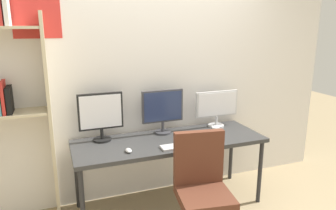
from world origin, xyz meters
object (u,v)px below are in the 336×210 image
object	(u,v)px
keyboard_main	(178,146)
coffee_mug	(216,131)
office_chair	(202,201)
computer_mouse	(129,150)
monitor_left	(101,115)
monitor_center	(163,109)
monitor_right	(217,106)
desk	(170,144)

from	to	relation	value
keyboard_main	coffee_mug	distance (m)	0.53
office_chair	computer_mouse	bearing A→B (deg)	137.34
monitor_left	monitor_center	bearing A→B (deg)	-0.00
monitor_right	desk	bearing A→B (deg)	-161.93
monitor_left	coffee_mug	size ratio (longest dim) A/B	4.61
office_chair	computer_mouse	world-z (taller)	office_chair
desk	monitor_center	bearing A→B (deg)	90.00
desk	computer_mouse	bearing A→B (deg)	-159.33
monitor_left	keyboard_main	xyz separation A→B (m)	(0.65, -0.44, -0.26)
monitor_right	monitor_left	bearing A→B (deg)	180.00
desk	keyboard_main	bearing A→B (deg)	-90.00
desk	monitor_left	bearing A→B (deg)	161.93
computer_mouse	coffee_mug	size ratio (longest dim) A/B	0.91
computer_mouse	monitor_right	bearing A→B (deg)	19.17
monitor_left	monitor_center	world-z (taller)	monitor_left
monitor_center	monitor_left	bearing A→B (deg)	180.00
monitor_center	computer_mouse	world-z (taller)	monitor_center
monitor_left	monitor_right	world-z (taller)	monitor_left
office_chair	computer_mouse	distance (m)	0.79
desk	office_chair	distance (m)	0.72
desk	coffee_mug	world-z (taller)	coffee_mug
desk	computer_mouse	world-z (taller)	computer_mouse
monitor_center	office_chair	bearing A→B (deg)	-86.71
office_chair	keyboard_main	size ratio (longest dim) A/B	2.95
monitor_center	keyboard_main	xyz separation A→B (m)	(0.00, -0.44, -0.25)
monitor_right	keyboard_main	distance (m)	0.82
office_chair	monitor_right	world-z (taller)	monitor_right
monitor_center	monitor_right	xyz separation A→B (m)	(0.65, -0.00, -0.03)
computer_mouse	keyboard_main	bearing A→B (deg)	-6.31
monitor_center	coffee_mug	world-z (taller)	monitor_center
monitor_left	monitor_center	size ratio (longest dim) A/B	1.04
desk	keyboard_main	world-z (taller)	keyboard_main
monitor_center	computer_mouse	bearing A→B (deg)	-140.40
office_chair	monitor_left	distance (m)	1.27
coffee_mug	monitor_right	bearing A→B (deg)	60.50
monitor_left	keyboard_main	size ratio (longest dim) A/B	1.46
monitor_right	computer_mouse	world-z (taller)	monitor_right
desk	computer_mouse	xyz separation A→B (m)	(-0.47, -0.18, 0.07)
desk	monitor_left	xyz separation A→B (m)	(-0.65, 0.21, 0.33)
office_chair	monitor_right	distance (m)	1.20
desk	monitor_right	size ratio (longest dim) A/B	3.77
monitor_left	computer_mouse	xyz separation A→B (m)	(0.18, -0.39, -0.26)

